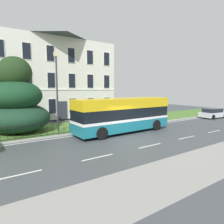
% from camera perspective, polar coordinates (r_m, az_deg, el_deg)
% --- Properties ---
extents(ground_plane, '(60.00, 56.00, 0.18)m').
position_cam_1_polar(ground_plane, '(15.55, 3.33, -7.34)').
color(ground_plane, '#404549').
extents(georgian_townhouse, '(15.31, 10.17, 11.34)m').
position_cam_1_polar(georgian_townhouse, '(28.82, -17.93, 10.48)').
color(georgian_townhouse, silver).
rests_on(georgian_townhouse, ground_plane).
extents(iron_verge_railing, '(14.26, 0.04, 0.97)m').
position_cam_1_polar(iron_verge_railing, '(17.51, -6.11, -3.65)').
color(iron_verge_railing, black).
rests_on(iron_verge_railing, ground_plane).
extents(evergreen_tree, '(5.01, 5.01, 6.34)m').
position_cam_1_polar(evergreen_tree, '(18.02, -26.01, 2.18)').
color(evergreen_tree, '#423328').
rests_on(evergreen_tree, ground_plane).
extents(single_decker_bus, '(9.09, 2.75, 2.97)m').
position_cam_1_polar(single_decker_bus, '(16.99, 3.36, -0.71)').
color(single_decker_bus, '#186C7F').
rests_on(single_decker_bus, ground_plane).
extents(parked_hatchback_00, '(3.89, 2.09, 1.25)m').
position_cam_1_polar(parked_hatchback_00, '(28.75, 27.55, -0.33)').
color(parked_hatchback_00, silver).
rests_on(parked_hatchback_00, ground_plane).
extents(street_lamp_post, '(0.36, 0.24, 6.70)m').
position_cam_1_polar(street_lamp_post, '(17.13, -15.87, 7.13)').
color(street_lamp_post, '#333338').
rests_on(street_lamp_post, ground_plane).
extents(litter_bin, '(0.48, 0.48, 1.02)m').
position_cam_1_polar(litter_bin, '(20.70, 5.94, -2.01)').
color(litter_bin, '#23472D').
rests_on(litter_bin, ground_plane).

